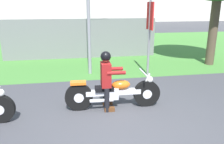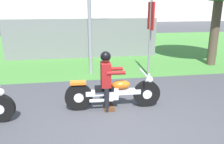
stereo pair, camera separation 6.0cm
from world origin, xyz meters
TOP-DOWN VIEW (x-y plane):
  - ground at (0.00, 0.00)m, footprint 120.00×120.00m
  - grass_verge at (0.00, 9.36)m, footprint 60.00×12.00m
  - motorcycle_lead at (0.02, 1.16)m, footprint 2.30×0.66m
  - rider_lead at (-0.15, 1.17)m, footprint 0.56×0.48m
  - sign_banner at (1.69, 3.61)m, footprint 0.08×0.60m
  - fence_segment at (-0.48, 6.72)m, footprint 7.00×0.06m

SIDE VIEW (x-z plane):
  - ground at x=0.00m, z-range 0.00..0.00m
  - grass_verge at x=0.00m, z-range 0.00..0.01m
  - motorcycle_lead at x=0.02m, z-range -0.05..0.84m
  - rider_lead at x=-0.15m, z-range 0.12..1.52m
  - fence_segment at x=-0.48m, z-range 0.00..1.80m
  - sign_banner at x=1.69m, z-range 0.42..3.02m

